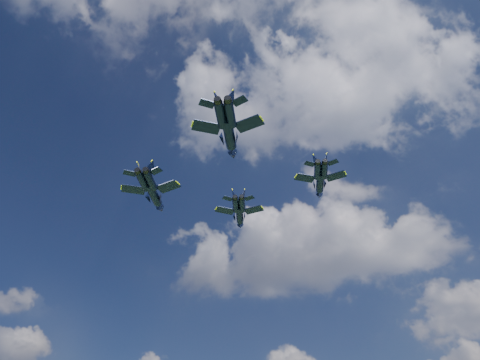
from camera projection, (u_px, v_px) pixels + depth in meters
name	position (u px, v px, depth m)	size (l,w,h in m)	color
jet_lead	(240.00, 215.00, 115.59)	(11.52, 15.63, 3.68)	black
jet_left	(154.00, 195.00, 102.50)	(13.06, 17.27, 4.07)	black
jet_right	(320.00, 183.00, 99.78)	(10.76, 14.36, 3.38)	black
jet_slot	(229.00, 135.00, 87.79)	(13.33, 17.74, 4.18)	black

